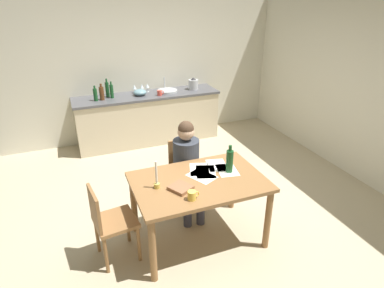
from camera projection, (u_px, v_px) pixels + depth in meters
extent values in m
cube|color=tan|center=(194.00, 206.00, 4.40)|extent=(5.20, 5.20, 0.04)
cube|color=beige|center=(141.00, 68.00, 6.03)|extent=(5.20, 0.12, 2.60)
cube|color=beige|center=(364.00, 89.00, 4.71)|extent=(0.12, 5.20, 2.60)
cube|color=beige|center=(148.00, 119.00, 6.10)|extent=(2.54, 0.60, 0.86)
cube|color=#4C4C51|center=(147.00, 95.00, 5.91)|extent=(2.58, 0.64, 0.04)
cube|color=olive|center=(199.00, 182.00, 3.50)|extent=(1.38, 0.92, 0.04)
cylinder|color=olive|center=(153.00, 251.00, 3.11)|extent=(0.07, 0.07, 0.73)
cylinder|color=olive|center=(268.00, 220.00, 3.53)|extent=(0.07, 0.07, 0.73)
cylinder|color=olive|center=(134.00, 204.00, 3.78)|extent=(0.07, 0.07, 0.73)
cylinder|color=olive|center=(232.00, 183.00, 4.21)|extent=(0.07, 0.07, 0.73)
cube|color=olive|center=(186.00, 175.00, 4.19)|extent=(0.45, 0.45, 0.04)
cube|color=olive|center=(182.00, 154.00, 4.26)|extent=(0.36, 0.07, 0.40)
cylinder|color=olive|center=(176.00, 200.00, 4.10)|extent=(0.04, 0.04, 0.45)
cylinder|color=olive|center=(202.00, 196.00, 4.18)|extent=(0.04, 0.04, 0.45)
cylinder|color=olive|center=(170.00, 186.00, 4.40)|extent=(0.04, 0.04, 0.45)
cylinder|color=olive|center=(195.00, 183.00, 4.48)|extent=(0.04, 0.04, 0.45)
cylinder|color=#333842|center=(186.00, 159.00, 4.07)|extent=(0.36, 0.36, 0.50)
sphere|color=#D8AD8C|center=(186.00, 132.00, 3.92)|extent=(0.20, 0.20, 0.20)
sphere|color=#473323|center=(186.00, 129.00, 3.90)|extent=(0.19, 0.19, 0.19)
cylinder|color=#383847|center=(184.00, 185.00, 3.99)|extent=(0.17, 0.39, 0.13)
cylinder|color=#383847|center=(188.00, 210.00, 3.92)|extent=(0.10, 0.10, 0.45)
cylinder|color=#383847|center=(196.00, 184.00, 4.03)|extent=(0.17, 0.39, 0.13)
cylinder|color=#383847|center=(201.00, 208.00, 3.95)|extent=(0.10, 0.10, 0.45)
cube|color=olive|center=(115.00, 221.00, 3.37)|extent=(0.45, 0.45, 0.04)
cube|color=olive|center=(95.00, 209.00, 3.20)|extent=(0.07, 0.36, 0.40)
cylinder|color=olive|center=(139.00, 244.00, 3.40)|extent=(0.04, 0.04, 0.44)
cylinder|color=olive|center=(128.00, 225.00, 3.67)|extent=(0.04, 0.04, 0.44)
cylinder|color=olive|center=(106.00, 255.00, 3.25)|extent=(0.04, 0.04, 0.44)
cylinder|color=olive|center=(97.00, 235.00, 3.52)|extent=(0.04, 0.04, 0.44)
cylinder|color=#F2CC4C|center=(192.00, 195.00, 3.15)|extent=(0.08, 0.08, 0.09)
torus|color=#F2CC4C|center=(196.00, 194.00, 3.16)|extent=(0.06, 0.01, 0.06)
cylinder|color=gold|center=(157.00, 186.00, 3.35)|extent=(0.06, 0.06, 0.05)
cylinder|color=white|center=(156.00, 173.00, 3.28)|extent=(0.02, 0.02, 0.25)
cube|color=#8D5E3F|center=(181.00, 188.00, 3.32)|extent=(0.27, 0.27, 0.03)
cube|color=white|center=(217.00, 165.00, 3.79)|extent=(0.27, 0.34, 0.00)
cube|color=white|center=(227.00, 170.00, 3.69)|extent=(0.26, 0.33, 0.00)
cube|color=white|center=(202.00, 176.00, 3.57)|extent=(0.32, 0.36, 0.00)
cube|color=white|center=(206.00, 172.00, 3.65)|extent=(0.30, 0.35, 0.00)
cube|color=white|center=(199.00, 169.00, 3.70)|extent=(0.30, 0.35, 0.00)
cylinder|color=#194C23|center=(230.00, 161.00, 3.60)|extent=(0.08, 0.08, 0.25)
cylinder|color=#194C23|center=(230.00, 148.00, 3.54)|extent=(0.04, 0.04, 0.06)
cylinder|color=#B2B7BC|center=(167.00, 91.00, 6.02)|extent=(0.36, 0.36, 0.04)
cylinder|color=silver|center=(165.00, 83.00, 6.11)|extent=(0.02, 0.02, 0.24)
cylinder|color=#194C23|center=(95.00, 95.00, 5.51)|extent=(0.07, 0.07, 0.20)
cylinder|color=#194C23|center=(94.00, 87.00, 5.46)|extent=(0.03, 0.03, 0.05)
cylinder|color=#593319|center=(102.00, 93.00, 5.55)|extent=(0.08, 0.08, 0.22)
cylinder|color=#593319|center=(101.00, 85.00, 5.49)|extent=(0.04, 0.04, 0.06)
cylinder|color=#194C23|center=(107.00, 90.00, 5.70)|extent=(0.06, 0.06, 0.25)
cylinder|color=#194C23|center=(106.00, 81.00, 5.64)|extent=(0.03, 0.03, 0.06)
cylinder|color=#194C23|center=(112.00, 91.00, 5.65)|extent=(0.06, 0.06, 0.23)
cylinder|color=#194C23|center=(111.00, 83.00, 5.59)|extent=(0.03, 0.03, 0.06)
ellipsoid|color=#668C99|center=(140.00, 92.00, 5.82)|extent=(0.23, 0.23, 0.10)
cylinder|color=#B7BABF|center=(193.00, 85.00, 6.16)|extent=(0.18, 0.18, 0.18)
cone|color=#262628|center=(193.00, 79.00, 6.11)|extent=(0.11, 0.11, 0.04)
cylinder|color=silver|center=(148.00, 92.00, 6.04)|extent=(0.06, 0.06, 0.00)
cylinder|color=silver|center=(147.00, 90.00, 6.02)|extent=(0.01, 0.01, 0.07)
cone|color=silver|center=(147.00, 86.00, 5.99)|extent=(0.07, 0.07, 0.08)
cylinder|color=silver|center=(142.00, 92.00, 6.01)|extent=(0.06, 0.06, 0.00)
cylinder|color=silver|center=(142.00, 90.00, 5.99)|extent=(0.01, 0.01, 0.07)
cone|color=silver|center=(142.00, 86.00, 5.96)|extent=(0.07, 0.07, 0.08)
cylinder|color=silver|center=(135.00, 93.00, 5.96)|extent=(0.06, 0.06, 0.00)
cylinder|color=silver|center=(135.00, 91.00, 5.95)|extent=(0.01, 0.01, 0.07)
cone|color=silver|center=(134.00, 87.00, 5.91)|extent=(0.07, 0.07, 0.08)
cylinder|color=#D84C3F|center=(160.00, 93.00, 5.82)|extent=(0.08, 0.08, 0.09)
torus|color=#D84C3F|center=(162.00, 92.00, 5.83)|extent=(0.06, 0.01, 0.06)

